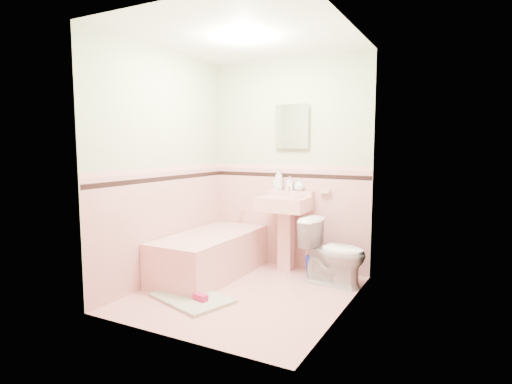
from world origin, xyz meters
The scene contains 32 objects.
floor centered at (0.00, 0.00, 0.00)m, with size 2.20×2.20×0.00m, color pink.
ceiling centered at (0.00, 0.00, 2.50)m, with size 2.20×2.20×0.00m, color white.
wall_back centered at (0.00, 1.10, 1.25)m, with size 2.50×2.50×0.00m, color #F4E2C7.
wall_front centered at (0.00, -1.10, 1.25)m, with size 2.50×2.50×0.00m, color #F4E2C7.
wall_left centered at (-1.00, 0.00, 1.25)m, with size 2.50×2.50×0.00m, color #F4E2C7.
wall_right centered at (1.00, 0.00, 1.25)m, with size 2.50×2.50×0.00m, color #F4E2C7.
wainscot_back centered at (0.00, 1.09, 0.60)m, with size 2.00×2.00×0.00m, color #E7A19A.
wainscot_front centered at (0.00, -1.09, 0.60)m, with size 2.00×2.00×0.00m, color #E7A19A.
wainscot_left centered at (-0.99, 0.00, 0.60)m, with size 2.20×2.20×0.00m, color #E7A19A.
wainscot_right centered at (0.99, 0.00, 0.60)m, with size 2.20×2.20×0.00m, color #E7A19A.
accent_back centered at (0.00, 1.08, 1.12)m, with size 2.00×2.00×0.00m, color black.
accent_front centered at (0.00, -1.08, 1.12)m, with size 2.00×2.00×0.00m, color black.
accent_left centered at (-0.98, 0.00, 1.12)m, with size 2.20×2.20×0.00m, color black.
accent_right centered at (0.98, 0.00, 1.12)m, with size 2.20×2.20×0.00m, color black.
cap_back centered at (0.00, 1.08, 1.22)m, with size 2.00×2.00×0.00m, color pink.
cap_front centered at (0.00, -1.08, 1.22)m, with size 2.00×2.00×0.00m, color pink.
cap_left centered at (-0.98, 0.00, 1.22)m, with size 2.20×2.20×0.00m, color pink.
cap_right centered at (0.98, 0.00, 1.22)m, with size 2.20×2.20×0.00m, color pink.
bathtub centered at (-0.63, 0.33, 0.23)m, with size 0.70×1.50×0.45m, color #DF9B96.
tub_faucet centered at (-0.63, 1.05, 0.63)m, with size 0.04×0.04×0.12m, color silver.
sink centered at (0.05, 0.86, 0.44)m, with size 0.56×0.48×0.88m, color #DF9B96, non-canonical shape.
sink_faucet centered at (0.05, 1.00, 0.95)m, with size 0.02×0.02×0.10m, color silver.
medicine_cabinet centered at (0.05, 1.07, 1.70)m, with size 0.37×0.04×0.46m, color white.
soap_dish centered at (0.47, 1.06, 0.95)m, with size 0.11×0.07×0.04m, color #DF9B96.
soap_bottle_left centered at (-0.10, 1.04, 1.07)m, with size 0.10×0.10×0.26m, color #B2B2B2.
soap_bottle_mid centered at (0.04, 1.04, 1.03)m, with size 0.08×0.08×0.17m, color #B2B2B2.
soap_bottle_right centered at (0.16, 1.04, 1.02)m, with size 0.12×0.12×0.15m, color #B2B2B2.
tube centered at (-0.15, 1.04, 1.00)m, with size 0.04×0.04×0.12m, color white.
toilet centered at (0.70, 0.69, 0.35)m, with size 0.39×0.69×0.70m, color white.
bucket centered at (0.44, 0.85, 0.11)m, with size 0.22×0.22×0.22m, color #1726A6, non-canonical shape.
bath_mat centered at (-0.36, -0.38, 0.02)m, with size 0.76×0.51×0.03m, color gray.
shoe centered at (-0.23, -0.43, 0.06)m, with size 0.15×0.07×0.06m, color #BF1E59.
Camera 1 is at (1.98, -3.49, 1.47)m, focal length 28.96 mm.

